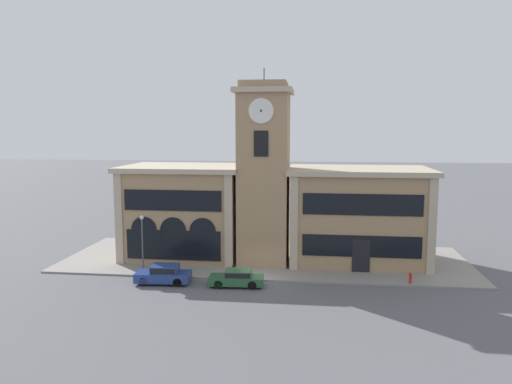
# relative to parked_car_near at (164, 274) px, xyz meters

# --- Properties ---
(ground_plane) EXTENTS (300.00, 300.00, 0.00)m
(ground_plane) POSITION_rel_parked_car_near_xyz_m (7.30, 1.47, -0.79)
(ground_plane) COLOR #56565B
(sidewalk_kerb) EXTENTS (37.48, 13.40, 0.15)m
(sidewalk_kerb) POSITION_rel_parked_car_near_xyz_m (7.30, 8.17, -0.71)
(sidewalk_kerb) COLOR gray
(sidewalk_kerb) RESTS_ON ground_plane
(clock_tower) EXTENTS (5.12, 5.12, 17.67)m
(clock_tower) POSITION_rel_parked_car_near_xyz_m (7.30, 6.99, 7.49)
(clock_tower) COLOR #9E7F5B
(clock_tower) RESTS_ON ground_plane
(town_hall_left_wing) EXTENTS (11.46, 8.79, 8.85)m
(town_hall_left_wing) POSITION_rel_parked_car_near_xyz_m (-0.59, 8.79, 3.66)
(town_hall_left_wing) COLOR #9E7F5B
(town_hall_left_wing) RESTS_ON ground_plane
(town_hall_right_wing) EXTENTS (12.93, 8.79, 8.77)m
(town_hall_right_wing) POSITION_rel_parked_car_near_xyz_m (15.92, 8.80, 3.62)
(town_hall_right_wing) COLOR #9E7F5B
(town_hall_right_wing) RESTS_ON ground_plane
(parked_car_near) EXTENTS (4.44, 2.09, 1.51)m
(parked_car_near) POSITION_rel_parked_car_near_xyz_m (0.00, 0.00, 0.00)
(parked_car_near) COLOR navy
(parked_car_near) RESTS_ON ground_plane
(parked_car_mid) EXTENTS (4.35, 1.94, 1.32)m
(parked_car_mid) POSITION_rel_parked_car_near_xyz_m (5.95, -0.00, -0.09)
(parked_car_mid) COLOR #285633
(parked_car_mid) RESTS_ON ground_plane
(street_lamp) EXTENTS (0.36, 0.36, 5.00)m
(street_lamp) POSITION_rel_parked_car_near_xyz_m (-2.46, 2.03, 2.71)
(street_lamp) COLOR #4C4C51
(street_lamp) RESTS_ON sidewalk_kerb
(bollard) EXTENTS (0.18, 0.18, 1.06)m
(bollard) POSITION_rel_parked_car_near_xyz_m (5.32, 1.84, -0.12)
(bollard) COLOR black
(bollard) RESTS_ON sidewalk_kerb
(fire_hydrant) EXTENTS (0.22, 0.22, 0.87)m
(fire_hydrant) POSITION_rel_parked_car_near_xyz_m (19.57, 1.98, -0.22)
(fire_hydrant) COLOR red
(fire_hydrant) RESTS_ON sidewalk_kerb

